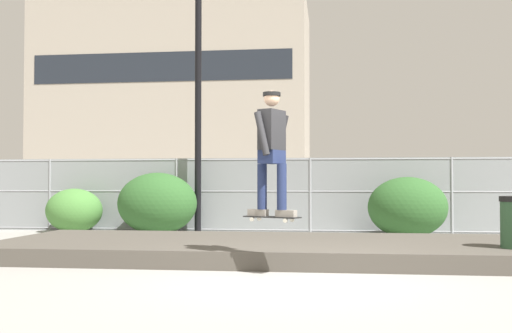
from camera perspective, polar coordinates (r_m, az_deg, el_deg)
ground_plane at (r=7.63m, az=3.44°, el=-10.80°), size 120.00×120.00×0.00m
gravel_berm at (r=9.99m, az=4.31°, el=-7.85°), size 10.05×3.47×0.27m
skateboard at (r=7.97m, az=1.52°, el=-4.88°), size 0.81×0.53×0.07m
skater at (r=7.98m, az=1.52°, el=2.04°), size 0.69×0.62×1.68m
chain_fence at (r=14.75m, az=5.20°, el=-2.73°), size 20.34×0.06×1.85m
street_lamp at (r=15.07m, az=-5.54°, el=10.64°), size 0.44×0.44×7.15m
parked_car_near at (r=18.84m, az=-12.50°, el=-2.74°), size 4.44×2.04×1.66m
parked_car_mid at (r=17.43m, az=4.95°, el=-2.87°), size 4.45×2.04×1.66m
library_building at (r=57.09m, az=-7.39°, el=6.12°), size 24.24×12.67×17.78m
shrub_left at (r=15.48m, az=-16.99°, el=-4.04°), size 1.41×1.15×1.09m
shrub_center at (r=14.47m, az=-9.42°, el=-3.50°), size 1.91×1.56×1.48m
shrub_right at (r=13.79m, az=14.28°, el=-3.80°), size 1.76×1.44×1.36m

